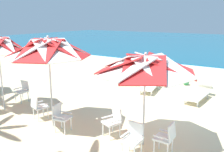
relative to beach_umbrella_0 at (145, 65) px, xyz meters
The scene contains 13 objects.
ground_plane 3.67m from the beach_umbrella_0, 95.00° to the left, with size 80.00×80.00×0.00m, color beige.
surf_foam 12.03m from the beach_umbrella_0, 91.24° to the left, with size 80.00×0.70×0.01m, color white.
beach_umbrella_0 is the anchor object (origin of this frame).
plastic_chair_0 1.96m from the beach_umbrella_0, behind, with size 0.57×0.59×0.87m.
plastic_chair_1 1.86m from the beach_umbrella_0, 12.18° to the right, with size 0.47×0.45×0.87m.
plastic_chair_2 1.82m from the beach_umbrella_0, 86.99° to the right, with size 0.45×0.48×0.87m.
beach_umbrella_1 2.98m from the beach_umbrella_0, 169.55° to the right, with size 2.52×2.52×2.88m.
plastic_chair_3 3.05m from the beach_umbrella_0, 165.26° to the right, with size 0.54×0.51×0.87m.
plastic_chair_4 4.10m from the beach_umbrella_0, behind, with size 0.54×0.56×0.87m.
plastic_chair_6 5.98m from the beach_umbrella_0, behind, with size 0.45×0.48×0.87m.
sun_lounger_0 5.05m from the beach_umbrella_0, 86.40° to the left, with size 0.78×2.18×0.62m.
sun_lounger_1 5.62m from the beach_umbrella_0, 112.13° to the left, with size 0.96×2.22×0.62m.
beach_ball 7.01m from the beach_umbrella_0, 97.05° to the left, with size 0.32×0.32×0.32m, color #2D8C4C.
Camera 1 is at (2.85, -8.41, 3.37)m, focal length 38.84 mm.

